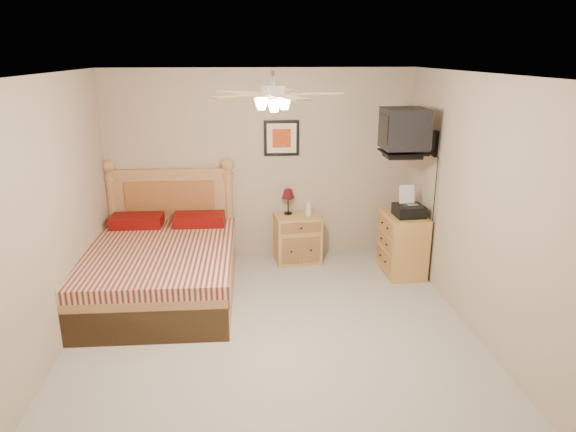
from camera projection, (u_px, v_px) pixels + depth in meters
name	position (u px, v px, depth m)	size (l,w,h in m)	color
floor	(274.00, 341.00, 4.99)	(4.50, 4.50, 0.00)	#A49E94
ceiling	(271.00, 75.00, 4.22)	(4.00, 4.50, 0.04)	white
wall_back	(261.00, 166.00, 6.74)	(4.00, 0.04, 2.50)	tan
wall_front	(304.00, 363.00, 2.47)	(4.00, 0.04, 2.50)	tan
wall_left	(42.00, 226.00, 4.42)	(0.04, 4.50, 2.50)	tan
wall_right	(486.00, 213.00, 4.79)	(0.04, 4.50, 2.50)	tan
bed	(157.00, 239.00, 5.72)	(1.64, 2.15, 1.39)	#AB7844
nightstand	(297.00, 238.00, 6.83)	(0.59, 0.44, 0.63)	tan
table_lamp	(288.00, 201.00, 6.75)	(0.18, 0.18, 0.34)	#500C12
lotion_bottle	(309.00, 207.00, 6.69)	(0.09, 0.09, 0.23)	silver
framed_picture	(282.00, 138.00, 6.63)	(0.46, 0.04, 0.46)	black
dresser	(403.00, 244.00, 6.43)	(0.46, 0.66, 0.78)	#BB833B
fax_machine	(410.00, 202.00, 6.19)	(0.34, 0.36, 0.36)	black
magazine_lower	(400.00, 209.00, 6.48)	(0.20, 0.27, 0.03)	#ACA38A
magazine_upper	(400.00, 207.00, 6.47)	(0.19, 0.26, 0.02)	gray
wall_tv	(417.00, 132.00, 5.87)	(0.56, 0.46, 0.58)	black
ceiling_fan	(273.00, 94.00, 4.08)	(1.14, 1.14, 0.28)	white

